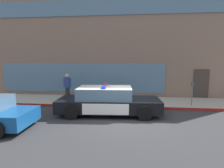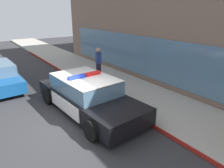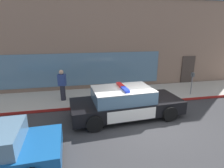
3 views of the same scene
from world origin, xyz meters
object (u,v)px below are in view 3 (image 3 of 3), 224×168
object	(u,v)px
pedestrian_on_sidewalk	(62,85)
fire_hydrant	(96,96)
police_cruiser	(125,102)
parking_meter	(192,79)

from	to	relation	value
pedestrian_on_sidewalk	fire_hydrant	bearing A→B (deg)	87.81
pedestrian_on_sidewalk	police_cruiser	bearing A→B (deg)	69.91
pedestrian_on_sidewalk	parking_meter	distance (m)	7.55
fire_hydrant	parking_meter	bearing A→B (deg)	0.74
fire_hydrant	parking_meter	world-z (taller)	parking_meter
police_cruiser	parking_meter	size ratio (longest dim) A/B	3.88
fire_hydrant	parking_meter	size ratio (longest dim) A/B	0.54
fire_hydrant	parking_meter	xyz separation A→B (m)	(5.76, 0.07, 0.58)
parking_meter	pedestrian_on_sidewalk	bearing A→B (deg)	175.58
pedestrian_on_sidewalk	parking_meter	world-z (taller)	pedestrian_on_sidewalk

